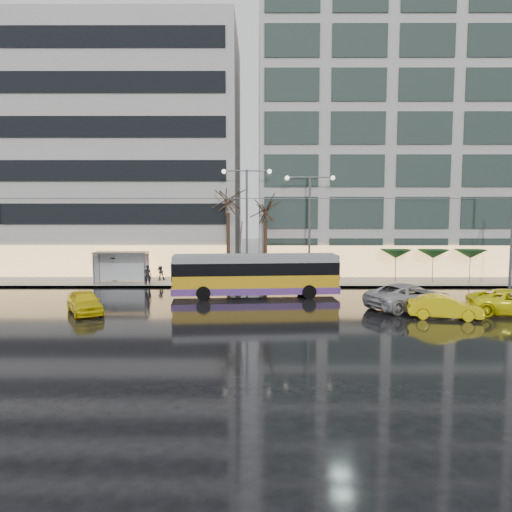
{
  "coord_description": "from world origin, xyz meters",
  "views": [
    {
      "loc": [
        2.83,
        -28.95,
        6.15
      ],
      "look_at": [
        2.75,
        5.0,
        2.86
      ],
      "focal_mm": 35.0,
      "sensor_mm": 36.0,
      "label": 1
    }
  ],
  "objects_px": {
    "bus_shelter": "(117,260)",
    "taxi_a": "(85,302)",
    "trolleybus": "(255,276)",
    "street_lamp_near": "(247,210)"
  },
  "relations": [
    {
      "from": "street_lamp_near",
      "to": "taxi_a",
      "type": "relative_size",
      "value": 2.26
    },
    {
      "from": "trolleybus",
      "to": "taxi_a",
      "type": "distance_m",
      "value": 11.44
    },
    {
      "from": "bus_shelter",
      "to": "trolleybus",
      "type": "bearing_deg",
      "value": -25.97
    },
    {
      "from": "trolleybus",
      "to": "taxi_a",
      "type": "relative_size",
      "value": 2.88
    },
    {
      "from": "street_lamp_near",
      "to": "taxi_a",
      "type": "xyz_separation_m",
      "value": [
        -9.25,
        -11.11,
        -5.31
      ]
    },
    {
      "from": "trolleybus",
      "to": "bus_shelter",
      "type": "bearing_deg",
      "value": 154.03
    },
    {
      "from": "bus_shelter",
      "to": "taxi_a",
      "type": "xyz_separation_m",
      "value": [
        1.13,
        -10.99,
        -1.28
      ]
    },
    {
      "from": "trolleybus",
      "to": "bus_shelter",
      "type": "relative_size",
      "value": 2.75
    },
    {
      "from": "street_lamp_near",
      "to": "taxi_a",
      "type": "bearing_deg",
      "value": -129.78
    },
    {
      "from": "trolleybus",
      "to": "taxi_a",
      "type": "bearing_deg",
      "value": -150.65
    }
  ]
}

